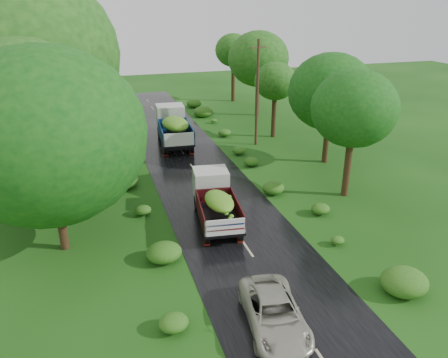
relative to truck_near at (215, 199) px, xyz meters
name	(u,v)px	position (x,y,z in m)	size (l,w,h in m)	color
ground	(280,296)	(0.71, -7.41, -1.39)	(120.00, 120.00, 0.00)	#13410D
road	(241,239)	(0.71, -2.41, -1.38)	(6.50, 80.00, 0.02)	black
road_lines	(235,230)	(0.71, -1.41, -1.36)	(0.12, 69.60, 0.00)	#BFB78C
truck_near	(215,199)	(0.00, 0.00, 0.00)	(2.75, 6.04, 2.45)	black
truck_far	(173,125)	(0.50, 14.72, 0.28)	(2.98, 7.17, 2.95)	black
car	(274,313)	(-0.28, -9.04, -0.73)	(2.10, 4.55, 1.26)	#AFAD9C
utility_pole	(257,92)	(7.27, 12.45, 3.15)	(1.51, 0.56, 8.82)	#382616
trees_left	(34,74)	(-9.62, 12.22, 5.53)	(7.12, 32.21, 10.44)	black
trees_right	(284,75)	(10.36, 13.98, 4.20)	(5.48, 31.59, 7.56)	black
shrubs	(199,173)	(0.71, 6.59, -1.04)	(11.90, 44.00, 0.70)	#1F5815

